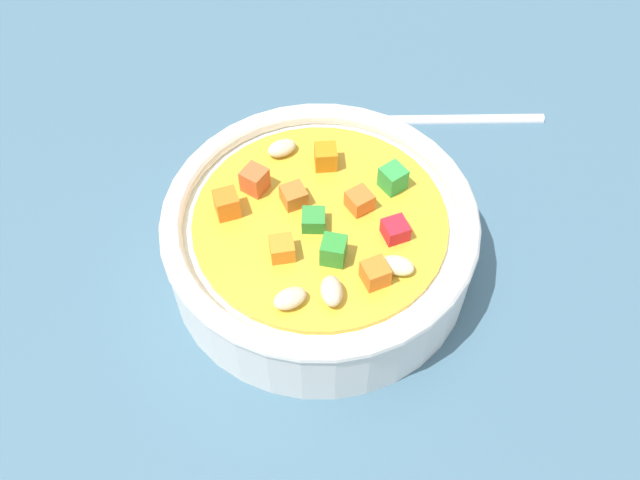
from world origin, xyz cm
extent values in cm
cube|color=#42667A|center=(0.00, 0.00, -1.00)|extent=(140.00, 140.00, 2.00)
cylinder|color=white|center=(0.00, 0.00, 2.31)|extent=(19.91, 19.91, 4.61)
torus|color=white|center=(0.00, 0.00, 5.04)|extent=(20.14, 20.14, 1.43)
cylinder|color=gold|center=(0.00, 0.00, 4.81)|extent=(16.15, 16.15, 0.40)
cube|color=green|center=(2.54, -1.78, 5.82)|extent=(1.94, 1.94, 1.63)
cube|color=orange|center=(-2.65, 3.76, 5.77)|extent=(2.03, 2.03, 1.52)
cube|color=orange|center=(-4.81, -3.32, 5.84)|extent=(1.97, 1.97, 1.67)
cube|color=#308E35|center=(0.23, -0.63, 5.54)|extent=(2.02, 2.02, 1.06)
ellipsoid|color=beige|center=(-5.58, 2.68, 5.48)|extent=(1.94, 2.34, 0.93)
cube|color=red|center=(4.37, 1.96, 5.59)|extent=(1.95, 1.95, 1.16)
ellipsoid|color=beige|center=(6.00, 0.23, 5.48)|extent=(2.34, 1.95, 0.94)
cube|color=green|center=(1.87, 5.06, 5.81)|extent=(1.73, 1.73, 1.60)
ellipsoid|color=beige|center=(4.19, -3.99, 5.65)|extent=(2.34, 2.32, 1.29)
cube|color=orange|center=(0.17, -3.55, 5.63)|extent=(2.02, 2.02, 1.24)
cube|color=#D8602E|center=(-4.83, -0.75, 5.84)|extent=(1.58, 1.58, 1.66)
ellipsoid|color=beige|center=(2.63, -5.84, 5.53)|extent=(1.96, 2.35, 1.05)
cube|color=orange|center=(5.41, -1.44, 5.72)|extent=(1.92, 1.92, 1.43)
cube|color=orange|center=(-2.17, -0.04, 5.61)|extent=(1.92, 1.92, 1.19)
cube|color=orange|center=(1.29, 2.34, 5.64)|extent=(1.79, 1.79, 1.25)
cylinder|color=silver|center=(-0.51, 17.56, 0.44)|extent=(10.94, 9.63, 0.89)
ellipsoid|color=silver|center=(-11.14, 8.37, 0.39)|extent=(4.25, 4.15, 0.77)
camera|label=1|loc=(18.19, -21.75, 41.60)|focal=41.38mm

